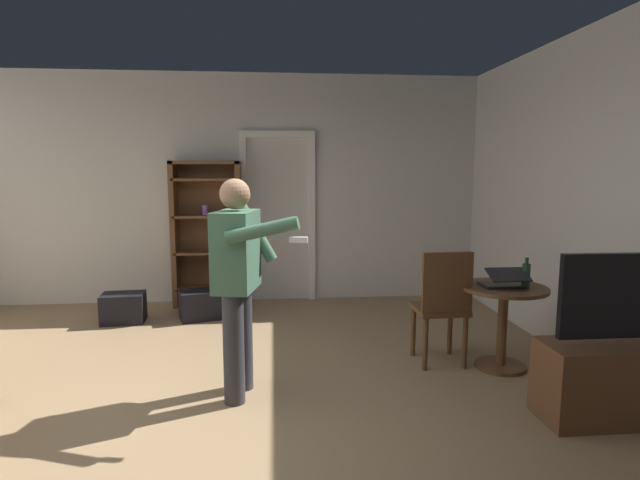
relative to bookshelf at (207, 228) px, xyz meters
The scene contains 12 objects.
ground_plane 3.16m from the bookshelf, 86.11° to the right, with size 7.01×7.01×0.00m, color #997A56.
wall_back 0.56m from the bookshelf, 48.05° to the left, with size 6.61×0.12×2.83m, color beige.
doorway_frame 0.92m from the bookshelf, ahead, with size 0.93×0.08×2.13m.
bookshelf is the anchor object (origin of this frame).
tv_flatscreen 4.51m from the bookshelf, 46.20° to the right, with size 1.07×0.40×1.13m.
side_table 3.58m from the bookshelf, 40.50° to the right, with size 0.70×0.70×0.70m.
laptop 3.56m from the bookshelf, 41.35° to the right, with size 0.32×0.33×0.17m.
bottle_on_table 3.71m from the bookshelf, 40.03° to the right, with size 0.06×0.06×0.25m.
wooden_chair 3.15m from the bookshelf, 44.86° to the right, with size 0.43×0.43×0.99m.
person_blue_shirt 2.69m from the bookshelf, 78.20° to the right, with size 0.66×0.68×1.59m.
suitcase_dark 0.99m from the bookshelf, 86.27° to the right, with size 0.57×0.33×0.32m, color black.
suitcase_small 1.34m from the bookshelf, 140.99° to the right, with size 0.45×0.33×0.32m, color black.
Camera 1 is at (0.60, -3.21, 1.65)m, focal length 28.41 mm.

